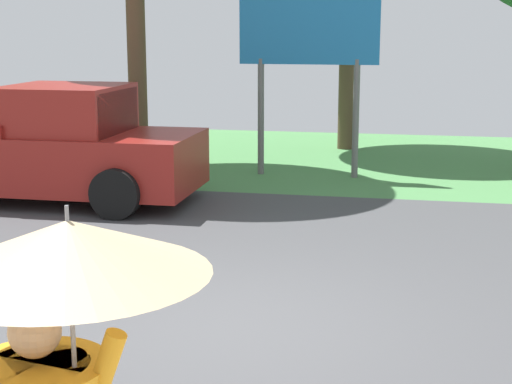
% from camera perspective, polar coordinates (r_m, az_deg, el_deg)
% --- Properties ---
extents(ground_plane, '(40.00, 22.00, 0.20)m').
position_cam_1_polar(ground_plane, '(10.49, 1.48, -3.96)').
color(ground_plane, '#424244').
extents(pickup_truck, '(5.20, 2.28, 1.88)m').
position_cam_1_polar(pickup_truck, '(13.38, -15.23, 3.12)').
color(pickup_truck, maroon).
rests_on(pickup_truck, ground_plane).
extents(roadside_billboard, '(2.60, 0.12, 3.50)m').
position_cam_1_polar(roadside_billboard, '(14.92, 3.82, 10.85)').
color(roadside_billboard, slate).
rests_on(roadside_billboard, ground_plane).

